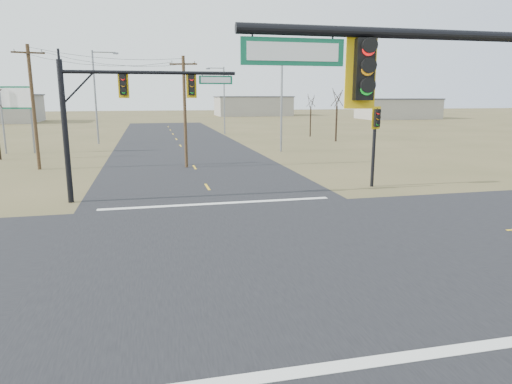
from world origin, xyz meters
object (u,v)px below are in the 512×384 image
highway_sign (16,107)px  utility_pole_far (33,106)px  mast_arm_far (123,101)px  streetlight_b (223,97)px  utility_pole_near (185,110)px  streetlight_c (97,92)px  pedestal_signal_ne (376,130)px  bare_tree_c (337,97)px  streetlight_a (279,94)px  bare_tree_d (311,101)px

highway_sign → utility_pole_far: bearing=-55.6°
mast_arm_far → streetlight_b: (11.78, 41.19, 0.08)m
mast_arm_far → streetlight_b: bearing=85.0°
utility_pole_near → streetlight_c: size_ratio=0.80×
pedestal_signal_ne → highway_sign: bearing=136.8°
streetlight_b → bare_tree_c: (11.74, -13.85, -0.05)m
utility_pole_far → streetlight_a: bearing=17.9°
utility_pole_near → highway_sign: 19.57m
mast_arm_far → bare_tree_d: size_ratio=1.50×
highway_sign → streetlight_b: 29.11m
utility_pole_near → mast_arm_far: bearing=-110.7°
utility_pole_far → bare_tree_c: utility_pole_far is taller
mast_arm_far → pedestal_signal_ne: 14.66m
bare_tree_c → streetlight_a: bearing=-138.9°
mast_arm_far → bare_tree_d: (22.69, 34.27, -0.41)m
highway_sign → streetlight_a: (24.87, -4.19, 1.21)m
pedestal_signal_ne → streetlight_b: 41.10m
pedestal_signal_ne → streetlight_a: 18.82m
streetlight_c → utility_pole_near: bearing=-85.1°
utility_pole_far → bare_tree_d: (29.71, 22.10, 0.07)m
utility_pole_near → streetlight_c: (-8.29, 20.15, 1.46)m
streetlight_a → streetlight_b: (-2.08, 22.29, -0.36)m
pedestal_signal_ne → streetlight_b: bearing=92.5°
streetlight_a → bare_tree_d: size_ratio=1.69×
streetlight_a → streetlight_c: size_ratio=0.97×
streetlight_a → bare_tree_d: (8.83, 15.36, -0.85)m
utility_pole_far → highway_sign: utility_pole_far is taller
utility_pole_far → bare_tree_d: bearing=36.6°
utility_pole_near → bare_tree_d: size_ratio=1.40×
pedestal_signal_ne → streetlight_b: size_ratio=0.52×
utility_pole_near → utility_pole_far: bearing=171.4°
mast_arm_far → utility_pole_near: bearing=80.2°
mast_arm_far → streetlight_a: (13.86, 18.91, 0.44)m
highway_sign → bare_tree_d: bearing=32.7°
highway_sign → streetlight_a: streetlight_a is taller
highway_sign → bare_tree_d: size_ratio=1.06×
streetlight_b → mast_arm_far: bearing=-128.0°
utility_pole_far → utility_pole_near: bearing=-8.6°
highway_sign → streetlight_b: size_ratio=0.67×
streetlight_c → bare_tree_d: bearing=-9.9°
mast_arm_far → bare_tree_d: mast_arm_far is taller
mast_arm_far → utility_pole_far: utility_pole_far is taller
utility_pole_far → streetlight_b: streetlight_b is taller
pedestal_signal_ne → streetlight_b: streetlight_b is taller
streetlight_a → bare_tree_c: streetlight_a is taller
highway_sign → utility_pole_near: bearing=-25.6°
utility_pole_near → utility_pole_far: utility_pole_far is taller
streetlight_a → streetlight_b: streetlight_a is taller
mast_arm_far → highway_sign: 25.60m
mast_arm_far → bare_tree_d: 41.10m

